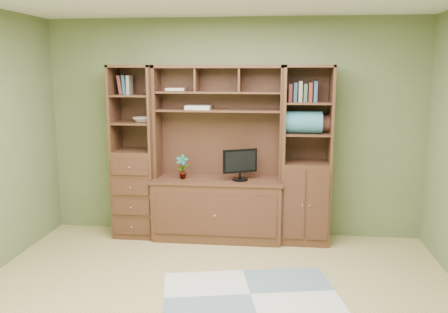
# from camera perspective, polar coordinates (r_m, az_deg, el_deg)

# --- Properties ---
(room) EXTENTS (4.60, 4.10, 2.64)m
(room) POSITION_cam_1_polar(r_m,az_deg,el_deg) (3.76, -1.88, -0.29)
(room) COLOR tan
(room) RESTS_ON ground
(center_hutch) EXTENTS (1.54, 0.53, 2.05)m
(center_hutch) POSITION_cam_1_polar(r_m,az_deg,el_deg) (5.52, -0.79, 0.26)
(center_hutch) COLOR #472819
(center_hutch) RESTS_ON ground
(left_tower) EXTENTS (0.50, 0.45, 2.05)m
(left_tower) POSITION_cam_1_polar(r_m,az_deg,el_deg) (5.77, -10.64, 0.53)
(left_tower) COLOR #472819
(left_tower) RESTS_ON ground
(right_tower) EXTENTS (0.55, 0.45, 2.05)m
(right_tower) POSITION_cam_1_polar(r_m,az_deg,el_deg) (5.52, 9.88, 0.11)
(right_tower) COLOR #472819
(right_tower) RESTS_ON ground
(rug) EXTENTS (1.74, 1.34, 0.01)m
(rug) POSITION_cam_1_polar(r_m,az_deg,el_deg) (4.44, 3.21, -16.24)
(rug) COLOR #9EA4A4
(rug) RESTS_ON ground
(monitor) EXTENTS (0.45, 0.34, 0.50)m
(monitor) POSITION_cam_1_polar(r_m,az_deg,el_deg) (5.46, 1.95, -0.30)
(monitor) COLOR black
(monitor) RESTS_ON center_hutch
(orchid) EXTENTS (0.15, 0.10, 0.29)m
(orchid) POSITION_cam_1_polar(r_m,az_deg,el_deg) (5.58, -5.06, -1.24)
(orchid) COLOR #9B5434
(orchid) RESTS_ON center_hutch
(magazines) EXTENTS (0.29, 0.21, 0.04)m
(magazines) POSITION_cam_1_polar(r_m,az_deg,el_deg) (5.57, -3.11, 5.93)
(magazines) COLOR beige
(magazines) RESTS_ON center_hutch
(bowl) EXTENTS (0.22, 0.22, 0.05)m
(bowl) POSITION_cam_1_polar(r_m,az_deg,el_deg) (5.68, -9.76, 4.41)
(bowl) COLOR beige
(bowl) RESTS_ON left_tower
(blanket_teal) EXTENTS (0.43, 0.25, 0.25)m
(blanket_teal) POSITION_cam_1_polar(r_m,az_deg,el_deg) (5.41, 9.44, 4.09)
(blanket_teal) COLOR #2E6A7B
(blanket_teal) RESTS_ON right_tower
(blanket_red) EXTENTS (0.36, 0.20, 0.20)m
(blanket_red) POSITION_cam_1_polar(r_m,az_deg,el_deg) (5.55, 10.68, 3.94)
(blanket_red) COLOR brown
(blanket_red) RESTS_ON right_tower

